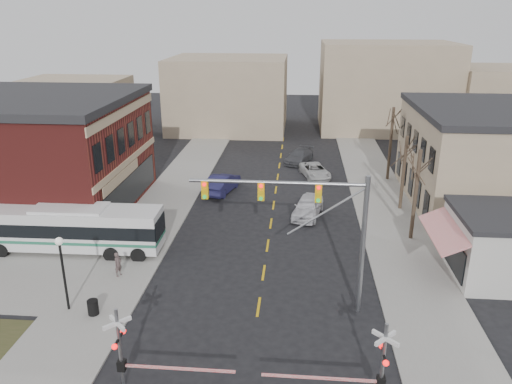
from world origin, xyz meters
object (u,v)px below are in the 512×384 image
street_lamp (62,259)px  trash_bin (93,307)px  traffic_signal_mast (315,216)px  pedestrian_far (109,241)px  car_a (308,207)px  car_d (299,156)px  rr_crossing_east (372,364)px  pedestrian_near (118,264)px  car_b (222,183)px  car_c (315,171)px  rr_crossing_west (130,349)px  transit_bus (72,228)px

street_lamp → trash_bin: 3.18m
traffic_signal_mast → pedestrian_far: traffic_signal_mast is taller
street_lamp → pedestrian_far: 7.52m
car_a → pedestrian_far: 15.96m
car_a → car_d: bearing=105.5°
pedestrian_far → street_lamp: bearing=-157.5°
car_a → rr_crossing_east: bearing=-70.7°
street_lamp → car_a: 20.46m
rr_crossing_east → pedestrian_near: (-14.47, 9.55, -1.05)m
car_b → car_c: car_b is taller
traffic_signal_mast → car_a: bearing=90.2°
car_c → car_d: 5.45m
trash_bin → pedestrian_near: 4.31m
rr_crossing_east → car_b: rr_crossing_east is taller
rr_crossing_west → pedestrian_near: bearing=112.8°
rr_crossing_west → trash_bin: rr_crossing_west is taller
car_b → car_d: size_ratio=1.04×
car_c → pedestrian_far: bearing=-144.7°
car_c → pedestrian_near: pedestrian_near is taller
traffic_signal_mast → trash_bin: (-12.02, -1.82, -5.16)m
trash_bin → rr_crossing_east: bearing=-20.1°
car_c → traffic_signal_mast: bearing=-108.0°
car_a → car_b: bearing=159.2°
traffic_signal_mast → car_d: size_ratio=1.89×
traffic_signal_mast → pedestrian_far: bearing=157.7°
car_d → street_lamp: bearing=-91.2°
transit_bus → rr_crossing_east: 22.82m
traffic_signal_mast → rr_crossing_east: (2.39, -7.08, -3.74)m
transit_bus → car_a: transit_bus is taller
car_d → pedestrian_far: 26.94m
street_lamp → pedestrian_far: size_ratio=2.65×
traffic_signal_mast → car_b: (-7.95, 18.87, -4.85)m
traffic_signal_mast → car_d: (-0.84, 29.27, -4.99)m
rr_crossing_east → car_d: size_ratio=1.12×
rr_crossing_west → car_d: rr_crossing_west is taller
rr_crossing_west → trash_bin: bearing=127.1°
rr_crossing_west → pedestrian_near: (-3.99, 9.48, -1.05)m
rr_crossing_east → trash_bin: size_ratio=6.51×
rr_crossing_west → transit_bus: bearing=123.1°
traffic_signal_mast → pedestrian_far: size_ratio=5.67×
traffic_signal_mast → rr_crossing_east: traffic_signal_mast is taller
car_c → pedestrian_far: (-14.68, -18.37, 0.27)m
street_lamp → car_a: street_lamp is taller
rr_crossing_east → transit_bus: bearing=145.6°
rr_crossing_east → car_b: (-10.34, 25.94, -1.11)m
car_a → car_c: 10.44m
street_lamp → car_d: size_ratio=0.89×
trash_bin → car_d: car_d is taller
transit_bus → street_lamp: 7.93m
transit_bus → street_lamp: size_ratio=2.81×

